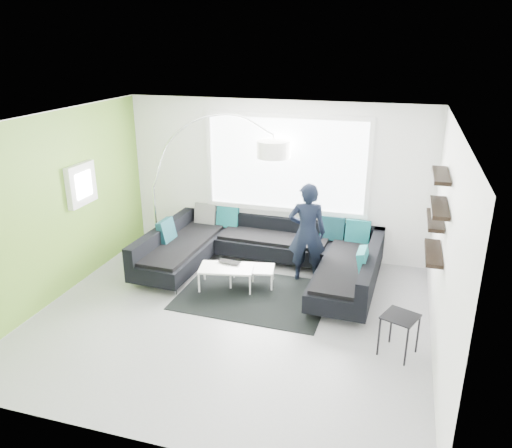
{
  "coord_description": "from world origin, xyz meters",
  "views": [
    {
      "loc": [
        2.14,
        -5.91,
        3.76
      ],
      "look_at": [
        0.11,
        0.9,
        1.12
      ],
      "focal_mm": 35.0,
      "sensor_mm": 36.0,
      "label": 1
    }
  ],
  "objects": [
    {
      "name": "rug",
      "position": [
        0.13,
        0.7,
        0.01
      ],
      "size": [
        2.31,
        1.71,
        0.01
      ],
      "primitive_type": "cube",
      "rotation": [
        0.0,
        0.0,
        -0.03
      ],
      "color": "black",
      "rests_on": "ground"
    },
    {
      "name": "sectional_sofa",
      "position": [
        0.05,
        1.4,
        0.36
      ],
      "size": [
        3.88,
        2.5,
        0.82
      ],
      "rotation": [
        0.0,
        0.0,
        -0.04
      ],
      "color": "black",
      "rests_on": "ground"
    },
    {
      "name": "arc_lamp",
      "position": [
        -2.02,
        1.7,
        1.31
      ],
      "size": [
        2.49,
        0.97,
        2.62
      ],
      "primitive_type": null,
      "rotation": [
        0.0,
        0.0,
        0.09
      ],
      "color": "white",
      "rests_on": "ground"
    },
    {
      "name": "ground",
      "position": [
        0.0,
        0.0,
        0.0
      ],
      "size": [
        5.5,
        5.5,
        0.0
      ],
      "primitive_type": "plane",
      "color": "gray",
      "rests_on": "ground"
    },
    {
      "name": "laptop",
      "position": [
        -0.37,
        0.94,
        0.37
      ],
      "size": [
        0.42,
        0.32,
        0.03
      ],
      "primitive_type": "imported",
      "rotation": [
        0.0,
        0.0,
        -0.12
      ],
      "color": "black",
      "rests_on": "coffee_table"
    },
    {
      "name": "side_table",
      "position": [
        2.32,
        -0.25,
        0.27
      ],
      "size": [
        0.52,
        0.52,
        0.55
      ],
      "primitive_type": "cube",
      "rotation": [
        0.0,
        0.0,
        -0.39
      ],
      "color": "black",
      "rests_on": "ground"
    },
    {
      "name": "person",
      "position": [
        0.79,
        1.5,
        0.83
      ],
      "size": [
        0.75,
        0.61,
        1.66
      ],
      "primitive_type": "imported",
      "rotation": [
        0.0,
        0.0,
        3.32
      ],
      "color": "black",
      "rests_on": "ground"
    },
    {
      "name": "coffee_table",
      "position": [
        -0.18,
        0.94,
        0.18
      ],
      "size": [
        1.2,
        0.83,
        0.36
      ],
      "primitive_type": "cube",
      "rotation": [
        0.0,
        0.0,
        0.19
      ],
      "color": "silver",
      "rests_on": "ground"
    },
    {
      "name": "room_shell",
      "position": [
        0.04,
        0.21,
        1.81
      ],
      "size": [
        5.54,
        5.04,
        2.82
      ],
      "color": "white",
      "rests_on": "ground"
    }
  ]
}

